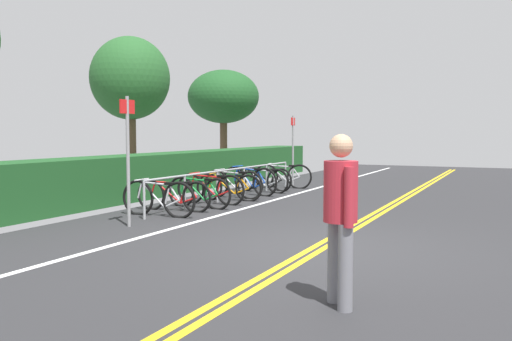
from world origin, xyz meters
name	(u,v)px	position (x,y,z in m)	size (l,w,h in m)	color
ground_plane	(320,249)	(0.00, 0.00, -0.03)	(40.00, 10.05, 0.05)	#2B2B2D
centre_line_yellow_inner	(325,247)	(0.00, -0.08, 0.00)	(36.00, 0.10, 0.00)	gold
centre_line_yellow_outer	(315,246)	(0.00, 0.08, 0.00)	(36.00, 0.10, 0.00)	gold
bike_lane_stripe_white	(160,232)	(0.00, 2.78, 0.00)	(36.00, 0.12, 0.00)	white
bike_rack	(231,176)	(4.42, 3.81, 0.57)	(7.02, 0.05, 0.75)	#9EA0A5
bicycle_0	(158,198)	(1.37, 3.80, 0.35)	(0.46, 1.69, 0.75)	black
bicycle_1	(174,196)	(2.12, 3.95, 0.32)	(0.46, 1.76, 0.70)	black
bicycle_2	(199,192)	(2.74, 3.71, 0.34)	(0.46, 1.66, 0.72)	black
bicycle_3	(210,189)	(3.40, 3.81, 0.35)	(0.46, 1.76, 0.75)	black
bicycle_4	(229,187)	(4.15, 3.74, 0.32)	(0.46, 1.67, 0.70)	black
bicycle_5	(233,184)	(4.67, 3.90, 0.35)	(0.46, 1.72, 0.74)	black
bicycle_6	(249,181)	(5.41, 3.80, 0.37)	(0.46, 1.72, 0.79)	black
bicycle_7	(261,180)	(6.16, 3.83, 0.33)	(0.46, 1.77, 0.71)	black
bicycle_8	(266,179)	(6.75, 3.93, 0.32)	(0.49, 1.73, 0.69)	black
bicycle_9	(283,176)	(7.40, 3.69, 0.36)	(0.53, 1.71, 0.76)	black
pedestrian	(340,209)	(-2.46, -1.04, 0.94)	(0.40, 0.34, 1.63)	slate
sign_post_near	(128,149)	(0.18, 3.57, 1.36)	(0.36, 0.06, 2.27)	gray
sign_post_far	(293,143)	(8.32, 3.74, 1.30)	(0.36, 0.07, 2.16)	gray
hedge_backdrop	(186,171)	(5.92, 6.10, 0.54)	(15.97, 1.15, 1.08)	#1C4C21
tree_mid	(130,79)	(5.79, 7.96, 3.23)	(2.36, 2.36, 4.49)	brown
tree_far_right	(223,97)	(11.96, 8.20, 3.06)	(2.87, 2.87, 4.15)	brown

